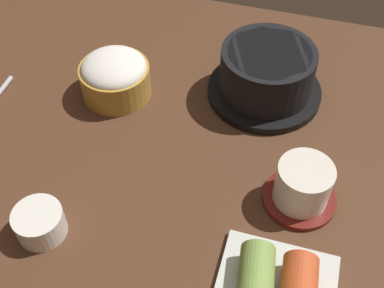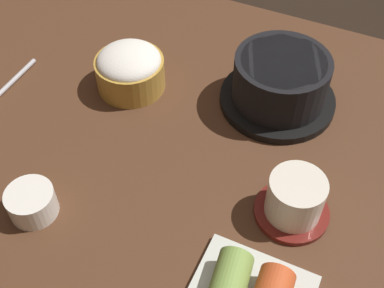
{
  "view_description": "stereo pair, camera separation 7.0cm",
  "coord_description": "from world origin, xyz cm",
  "px_view_note": "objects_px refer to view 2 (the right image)",
  "views": [
    {
      "loc": [
        14.73,
        -46.13,
        58.27
      ],
      "look_at": [
        2.0,
        -2.0,
        5.0
      ],
      "focal_mm": 46.45,
      "sensor_mm": 36.0,
      "label": 1
    },
    {
      "loc": [
        21.31,
        -43.67,
        58.27
      ],
      "look_at": [
        2.0,
        -2.0,
        5.0
      ],
      "focal_mm": 46.45,
      "sensor_mm": 36.0,
      "label": 2
    }
  ],
  "objects_px": {
    "tea_cup_with_saucer": "(295,199)",
    "stone_pot": "(280,83)",
    "rice_bowl": "(130,69)",
    "side_bowl_near": "(32,202)"
  },
  "relations": [
    {
      "from": "rice_bowl",
      "to": "tea_cup_with_saucer",
      "type": "xyz_separation_m",
      "value": [
        0.32,
        -0.13,
        -0.0
      ]
    },
    {
      "from": "stone_pot",
      "to": "rice_bowl",
      "type": "xyz_separation_m",
      "value": [
        -0.23,
        -0.06,
        -0.01
      ]
    },
    {
      "from": "stone_pot",
      "to": "side_bowl_near",
      "type": "height_order",
      "value": "stone_pot"
    },
    {
      "from": "stone_pot",
      "to": "tea_cup_with_saucer",
      "type": "distance_m",
      "value": 0.21
    },
    {
      "from": "side_bowl_near",
      "to": "stone_pot",
      "type": "bearing_deg",
      "value": 55.74
    },
    {
      "from": "tea_cup_with_saucer",
      "to": "side_bowl_near",
      "type": "bearing_deg",
      "value": -155.81
    },
    {
      "from": "rice_bowl",
      "to": "side_bowl_near",
      "type": "distance_m",
      "value": 0.27
    },
    {
      "from": "tea_cup_with_saucer",
      "to": "stone_pot",
      "type": "bearing_deg",
      "value": 113.72
    },
    {
      "from": "tea_cup_with_saucer",
      "to": "side_bowl_near",
      "type": "distance_m",
      "value": 0.34
    },
    {
      "from": "stone_pot",
      "to": "side_bowl_near",
      "type": "xyz_separation_m",
      "value": [
        -0.23,
        -0.33,
        -0.02
      ]
    }
  ]
}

